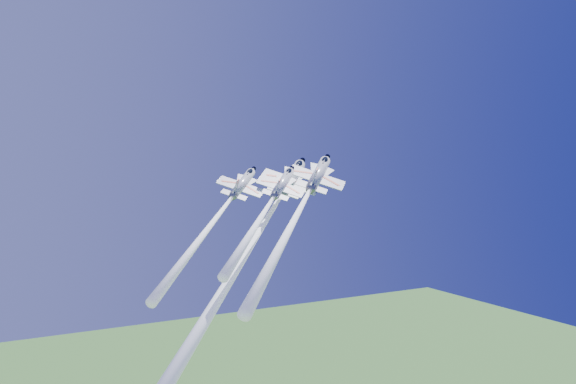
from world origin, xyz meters
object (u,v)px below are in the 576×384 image
jet_left (216,218)px  jet_slot (266,210)px  jet_lead (253,242)px  jet_right (298,212)px

jet_left → jet_slot: 10.93m
jet_lead → jet_slot: (2.55, 0.29, 5.17)m
jet_left → jet_slot: jet_left is taller
jet_slot → jet_right: bearing=26.4°
jet_left → jet_slot: (4.78, -9.63, 1.98)m
jet_left → jet_slot: bearing=-26.5°
jet_left → jet_right: (10.32, -10.67, 1.40)m
jet_right → jet_slot: 5.67m
jet_left → jet_right: size_ratio=0.90×
jet_lead → jet_left: bearing=139.8°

